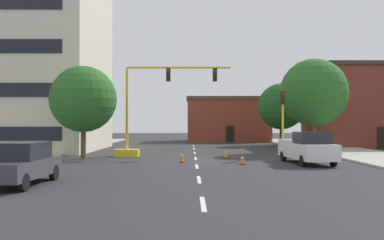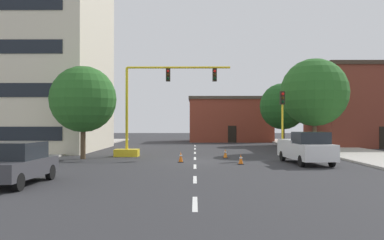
# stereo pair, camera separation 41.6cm
# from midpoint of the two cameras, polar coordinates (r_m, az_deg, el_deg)

# --- Properties ---
(ground_plane) EXTENTS (160.00, 160.00, 0.00)m
(ground_plane) POSITION_cam_midpoint_polar(r_m,az_deg,el_deg) (26.91, 0.85, -5.82)
(ground_plane) COLOR #2D2D30
(sidewalk_left) EXTENTS (6.00, 56.00, 0.14)m
(sidewalk_left) POSITION_cam_midpoint_polar(r_m,az_deg,el_deg) (37.19, -19.95, -4.20)
(sidewalk_left) COLOR #B2ADA3
(sidewalk_left) RESTS_ON ground_plane
(sidewalk_right) EXTENTS (6.00, 56.00, 0.14)m
(sidewalk_right) POSITION_cam_midpoint_polar(r_m,az_deg,el_deg) (37.33, 21.37, -4.18)
(sidewalk_right) COLOR #B2ADA3
(sidewalk_right) RESTS_ON ground_plane
(lane_stripe_seg_0) EXTENTS (0.16, 2.40, 0.01)m
(lane_stripe_seg_0) POSITION_cam_midpoint_polar(r_m,az_deg,el_deg) (13.03, 1.33, -11.54)
(lane_stripe_seg_0) COLOR silver
(lane_stripe_seg_0) RESTS_ON ground_plane
(lane_stripe_seg_1) EXTENTS (0.16, 2.40, 0.01)m
(lane_stripe_seg_1) POSITION_cam_midpoint_polar(r_m,az_deg,el_deg) (18.46, 1.06, -8.26)
(lane_stripe_seg_1) COLOR silver
(lane_stripe_seg_1) RESTS_ON ground_plane
(lane_stripe_seg_2) EXTENTS (0.16, 2.40, 0.01)m
(lane_stripe_seg_2) POSITION_cam_midpoint_polar(r_m,az_deg,el_deg) (23.92, 0.91, -6.48)
(lane_stripe_seg_2) COLOR silver
(lane_stripe_seg_2) RESTS_ON ground_plane
(lane_stripe_seg_3) EXTENTS (0.16, 2.40, 0.01)m
(lane_stripe_seg_3) POSITION_cam_midpoint_polar(r_m,az_deg,el_deg) (29.40, 0.81, -5.36)
(lane_stripe_seg_3) COLOR silver
(lane_stripe_seg_3) RESTS_ON ground_plane
(lane_stripe_seg_4) EXTENTS (0.16, 2.40, 0.01)m
(lane_stripe_seg_4) POSITION_cam_midpoint_polar(r_m,az_deg,el_deg) (34.88, 0.75, -4.59)
(lane_stripe_seg_4) COLOR silver
(lane_stripe_seg_4) RESTS_ON ground_plane
(lane_stripe_seg_5) EXTENTS (0.16, 2.40, 0.01)m
(lane_stripe_seg_5) POSITION_cam_midpoint_polar(r_m,az_deg,el_deg) (40.37, 0.70, -4.03)
(lane_stripe_seg_5) COLOR silver
(lane_stripe_seg_5) RESTS_ON ground_plane
(lane_stripe_seg_6) EXTENTS (0.16, 2.40, 0.01)m
(lane_stripe_seg_6) POSITION_cam_midpoint_polar(r_m,az_deg,el_deg) (45.86, 0.67, -3.60)
(lane_stripe_seg_6) COLOR silver
(lane_stripe_seg_6) RESTS_ON ground_plane
(building_tall_left) EXTENTS (15.28, 13.87, 17.31)m
(building_tall_left) POSITION_cam_midpoint_polar(r_m,az_deg,el_deg) (42.28, -22.37, 7.94)
(building_tall_left) COLOR beige
(building_tall_left) RESTS_ON ground_plane
(building_brick_center) EXTENTS (11.38, 8.21, 6.10)m
(building_brick_center) POSITION_cam_midpoint_polar(r_m,az_deg,el_deg) (57.68, 5.44, 0.08)
(building_brick_center) COLOR brown
(building_brick_center) RESTS_ON ground_plane
(building_row_right) EXTENTS (10.63, 10.97, 8.74)m
(building_row_right) POSITION_cam_midpoint_polar(r_m,az_deg,el_deg) (49.47, 22.82, 1.73)
(building_row_right) COLOR brown
(building_row_right) RESTS_ON ground_plane
(traffic_signal_gantry) EXTENTS (8.74, 1.20, 6.83)m
(traffic_signal_gantry) POSITION_cam_midpoint_polar(r_m,az_deg,el_deg) (31.28, -6.69, -0.99)
(traffic_signal_gantry) COLOR yellow
(traffic_signal_gantry) RESTS_ON ground_plane
(traffic_light_pole_right) EXTENTS (0.32, 0.47, 4.80)m
(traffic_light_pole_right) POSITION_cam_midpoint_polar(r_m,az_deg,el_deg) (29.99, 12.83, 1.49)
(traffic_light_pole_right) COLOR yellow
(traffic_light_pole_right) RESTS_ON ground_plane
(tree_left_near) EXTENTS (4.67, 4.67, 6.55)m
(tree_left_near) POSITION_cam_midpoint_polar(r_m,az_deg,el_deg) (29.89, -14.51, 2.81)
(tree_left_near) COLOR brown
(tree_left_near) RESTS_ON ground_plane
(tree_right_mid) EXTENTS (5.76, 5.76, 8.03)m
(tree_right_mid) POSITION_cam_midpoint_polar(r_m,az_deg,el_deg) (36.57, 16.96, 3.68)
(tree_right_mid) COLOR brown
(tree_right_mid) RESTS_ON ground_plane
(tree_right_far) EXTENTS (5.27, 5.27, 7.08)m
(tree_right_far) POSITION_cam_midpoint_polar(r_m,az_deg,el_deg) (47.86, 12.76, 1.86)
(tree_right_far) COLOR #4C3823
(tree_right_far) RESTS_ON ground_plane
(pickup_truck_white) EXTENTS (2.45, 5.55, 1.99)m
(pickup_truck_white) POSITION_cam_midpoint_polar(r_m,az_deg,el_deg) (26.44, 15.97, -3.78)
(pickup_truck_white) COLOR white
(pickup_truck_white) RESTS_ON ground_plane
(sedan_dark_gray_near_left) EXTENTS (2.00, 4.56, 1.74)m
(sedan_dark_gray_near_left) POSITION_cam_midpoint_polar(r_m,az_deg,el_deg) (18.20, -22.62, -5.54)
(sedan_dark_gray_near_left) COLOR #3D3D42
(sedan_dark_gray_near_left) RESTS_ON ground_plane
(traffic_cone_roadside_a) EXTENTS (0.36, 0.36, 0.63)m
(traffic_cone_roadside_a) POSITION_cam_midpoint_polar(r_m,az_deg,el_deg) (25.35, 7.26, -5.44)
(traffic_cone_roadside_a) COLOR black
(traffic_cone_roadside_a) RESTS_ON ground_plane
(traffic_cone_roadside_b) EXTENTS (0.36, 0.36, 0.67)m
(traffic_cone_roadside_b) POSITION_cam_midpoint_polar(r_m,az_deg,el_deg) (29.78, 5.05, -4.66)
(traffic_cone_roadside_b) COLOR black
(traffic_cone_roadside_b) RESTS_ON ground_plane
(traffic_cone_roadside_c) EXTENTS (0.36, 0.36, 0.69)m
(traffic_cone_roadside_c) POSITION_cam_midpoint_polar(r_m,az_deg,el_deg) (26.43, -1.12, -5.17)
(traffic_cone_roadside_c) COLOR black
(traffic_cone_roadside_c) RESTS_ON ground_plane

